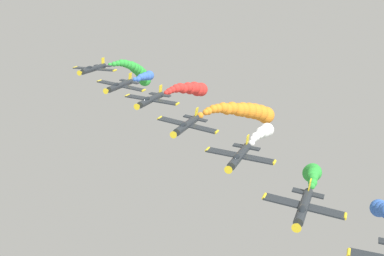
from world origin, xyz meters
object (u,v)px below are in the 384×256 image
airplane_left_outer (186,125)px  airplane_right_outer (151,100)px  airplane_left_inner (303,207)px  airplane_trailing (120,86)px  airplane_high_slot (93,69)px  airplane_right_inner (239,156)px

airplane_left_outer → airplane_right_outer: airplane_right_outer is taller
airplane_left_inner → airplane_trailing: 49.54m
airplane_high_slot → airplane_left_outer: bearing=140.8°
airplane_left_inner → airplane_right_outer: bearing=-39.5°
airplane_left_inner → airplane_high_slot: 62.61m
airplane_left_inner → airplane_left_outer: 25.46m
airplane_right_inner → airplane_high_slot: 49.41m
airplane_right_outer → airplane_trailing: airplane_trailing is taller
airplane_right_inner → airplane_left_outer: 12.26m
airplane_left_inner → airplane_right_outer: (28.83, -23.80, 5.40)m
airplane_left_outer → airplane_high_slot: (28.69, -23.37, 3.55)m
airplane_trailing → airplane_right_inner: bearing=142.1°
airplane_right_inner → airplane_right_outer: airplane_right_outer is taller
airplane_left_inner → airplane_left_outer: size_ratio=1.00×
airplane_right_inner → airplane_high_slot: airplane_high_slot is taller
airplane_right_inner → airplane_right_outer: (19.17, -15.00, 3.21)m
airplane_left_outer → airplane_trailing: bearing=-39.2°
airplane_left_inner → airplane_right_inner: bearing=-42.3°
airplane_trailing → airplane_high_slot: (10.10, -8.19, 1.41)m
airplane_right_outer → airplane_trailing: 11.81m
airplane_left_inner → airplane_trailing: bearing=-39.1°
airplane_trailing → airplane_high_slot: size_ratio=1.00×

